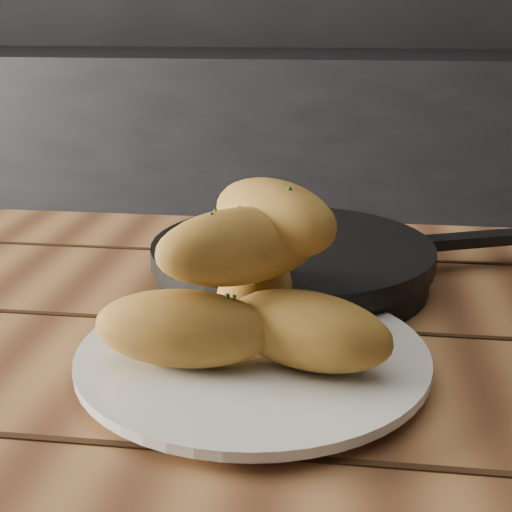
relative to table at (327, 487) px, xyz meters
The scene contains 5 objects.
counter 1.83m from the table, 109.33° to the left, with size 2.80×0.60×0.90m, color black.
table is the anchor object (origin of this frame).
plate 0.12m from the table, 164.98° to the left, with size 0.28×0.28×0.02m.
bread_rolls 0.18m from the table, 163.08° to the left, with size 0.24×0.19×0.13m.
skillet 0.25m from the table, 102.27° to the left, with size 0.41×0.29×0.05m.
Camera 1 is at (0.61, -0.51, 1.03)m, focal length 50.00 mm.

